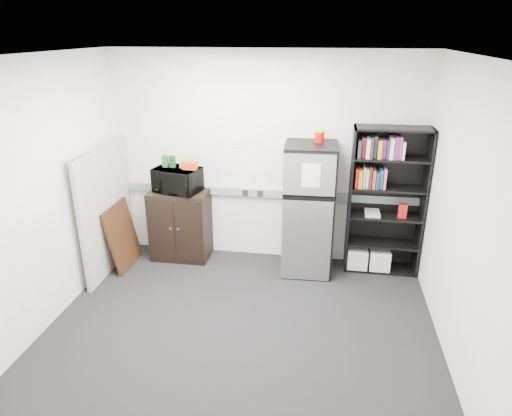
% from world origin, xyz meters
% --- Properties ---
extents(floor, '(4.00, 4.00, 0.00)m').
position_xyz_m(floor, '(0.00, 0.00, 0.00)').
color(floor, black).
rests_on(floor, ground).
extents(wall_back, '(4.00, 0.02, 2.70)m').
position_xyz_m(wall_back, '(0.00, 1.75, 1.35)').
color(wall_back, silver).
rests_on(wall_back, floor).
extents(wall_right, '(0.02, 3.50, 2.70)m').
position_xyz_m(wall_right, '(2.00, 0.00, 1.35)').
color(wall_right, silver).
rests_on(wall_right, floor).
extents(wall_left, '(0.02, 3.50, 2.70)m').
position_xyz_m(wall_left, '(-2.00, 0.00, 1.35)').
color(wall_left, silver).
rests_on(wall_left, floor).
extents(ceiling, '(4.00, 3.50, 0.02)m').
position_xyz_m(ceiling, '(0.00, 0.00, 2.70)').
color(ceiling, white).
rests_on(ceiling, wall_back).
extents(electrical_raceway, '(3.92, 0.05, 0.10)m').
position_xyz_m(electrical_raceway, '(0.00, 1.72, 0.90)').
color(electrical_raceway, gray).
rests_on(electrical_raceway, wall_back).
extents(wall_note, '(0.14, 0.00, 0.10)m').
position_xyz_m(wall_note, '(-0.35, 1.74, 1.55)').
color(wall_note, white).
rests_on(wall_note, wall_back).
extents(bookshelf, '(0.90, 0.34, 1.85)m').
position_xyz_m(bookshelf, '(1.51, 1.57, 0.97)').
color(bookshelf, black).
rests_on(bookshelf, floor).
extents(cubicle_partition, '(0.06, 1.30, 1.62)m').
position_xyz_m(cubicle_partition, '(-1.90, 1.08, 0.81)').
color(cubicle_partition, gray).
rests_on(cubicle_partition, floor).
extents(cabinet, '(0.76, 0.50, 0.94)m').
position_xyz_m(cabinet, '(-1.10, 1.50, 0.47)').
color(cabinet, black).
rests_on(cabinet, floor).
extents(microwave, '(0.64, 0.51, 0.31)m').
position_xyz_m(microwave, '(-1.10, 1.48, 1.10)').
color(microwave, black).
rests_on(microwave, cabinet).
extents(snack_box_a, '(0.07, 0.05, 0.15)m').
position_xyz_m(snack_box_a, '(-1.25, 1.52, 1.33)').
color(snack_box_a, '#185629').
rests_on(snack_box_a, microwave).
extents(snack_box_b, '(0.08, 0.07, 0.15)m').
position_xyz_m(snack_box_b, '(-1.16, 1.52, 1.33)').
color(snack_box_b, '#0D3C1C').
rests_on(snack_box_b, microwave).
extents(snack_box_c, '(0.07, 0.06, 0.14)m').
position_xyz_m(snack_box_c, '(-1.03, 1.52, 1.33)').
color(snack_box_c, gold).
rests_on(snack_box_c, microwave).
extents(snack_bag, '(0.19, 0.12, 0.10)m').
position_xyz_m(snack_bag, '(-0.91, 1.47, 1.31)').
color(snack_bag, red).
rests_on(snack_bag, microwave).
extents(refrigerator, '(0.64, 0.67, 1.65)m').
position_xyz_m(refrigerator, '(0.60, 1.42, 0.82)').
color(refrigerator, black).
rests_on(refrigerator, floor).
extents(coffee_can, '(0.12, 0.12, 0.16)m').
position_xyz_m(coffee_can, '(0.68, 1.55, 1.73)').
color(coffee_can, '#AF0F08').
rests_on(coffee_can, refrigerator).
extents(framed_poster, '(0.20, 0.66, 0.84)m').
position_xyz_m(framed_poster, '(-1.77, 1.15, 0.42)').
color(framed_poster, '#311E0D').
rests_on(framed_poster, floor).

